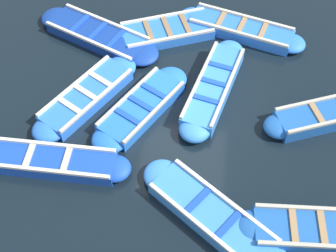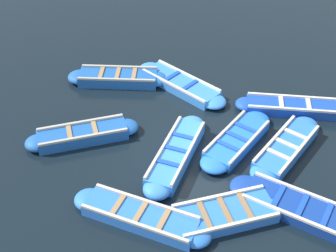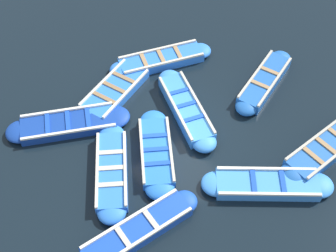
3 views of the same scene
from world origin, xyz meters
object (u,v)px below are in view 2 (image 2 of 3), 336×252
(boat_outer_left, at_px, (301,209))
(boat_drifting, at_px, (118,78))
(boat_centre, at_px, (140,217))
(boat_tucked, at_px, (176,154))
(boat_near_quay, at_px, (225,214))
(boat_alongside, at_px, (294,107))
(boat_bow_out, at_px, (83,135))
(boat_inner_gap, at_px, (181,84))
(boat_broadside, at_px, (237,141))
(boat_stern_in, at_px, (286,148))

(boat_outer_left, relative_size, boat_drifting, 1.08)
(boat_centre, distance_m, boat_tucked, 2.43)
(boat_near_quay, bearing_deg, boat_alongside, 65.24)
(boat_bow_out, bearing_deg, boat_inner_gap, 48.38)
(boat_outer_left, distance_m, boat_drifting, 7.86)
(boat_centre, xyz_separation_m, boat_broadside, (2.40, 3.18, -0.01))
(boat_outer_left, bearing_deg, boat_tucked, 153.84)
(boat_broadside, bearing_deg, boat_outer_left, -56.96)
(boat_alongside, height_order, boat_stern_in, boat_alongside)
(boat_inner_gap, bearing_deg, boat_drifting, 177.11)
(boat_stern_in, xyz_separation_m, boat_drifting, (-5.57, 3.05, 0.02))
(boat_outer_left, height_order, boat_bow_out, boat_bow_out)
(boat_near_quay, height_order, boat_broadside, boat_broadside)
(boat_inner_gap, height_order, boat_broadside, boat_inner_gap)
(boat_outer_left, height_order, boat_inner_gap, boat_inner_gap)
(boat_centre, bearing_deg, boat_drifting, 106.05)
(boat_near_quay, distance_m, boat_broadside, 2.88)
(boat_centre, bearing_deg, boat_tucked, 74.15)
(boat_stern_in, height_order, boat_drifting, boat_drifting)
(boat_stern_in, bearing_deg, boat_inner_gap, 138.80)
(boat_bow_out, bearing_deg, boat_near_quay, -31.02)
(boat_outer_left, relative_size, boat_alongside, 1.03)
(boat_centre, height_order, boat_alongside, boat_alongside)
(boat_drifting, height_order, boat_broadside, boat_drifting)
(boat_bow_out, bearing_deg, boat_centre, -52.69)
(boat_centre, height_order, boat_broadside, boat_centre)
(boat_bow_out, bearing_deg, boat_stern_in, 0.86)
(boat_outer_left, xyz_separation_m, boat_broadside, (-1.62, 2.49, 0.00))
(boat_bow_out, relative_size, boat_broadside, 1.05)
(boat_centre, distance_m, boat_outer_left, 4.08)
(boat_tucked, height_order, boat_inner_gap, boat_tucked)
(boat_inner_gap, bearing_deg, boat_alongside, -13.75)
(boat_outer_left, bearing_deg, boat_centre, -170.23)
(boat_near_quay, distance_m, boat_stern_in, 3.19)
(boat_near_quay, relative_size, boat_inner_gap, 1.03)
(boat_tucked, bearing_deg, boat_inner_gap, 92.95)
(boat_outer_left, distance_m, boat_tucked, 3.74)
(boat_centre, bearing_deg, boat_near_quay, 8.51)
(boat_outer_left, height_order, boat_stern_in, boat_stern_in)
(boat_bow_out, bearing_deg, boat_outer_left, -19.52)
(boat_alongside, xyz_separation_m, boat_stern_in, (-0.42, -2.01, -0.00))
(boat_alongside, relative_size, boat_stern_in, 1.13)
(boat_tucked, xyz_separation_m, boat_drifting, (-2.40, 3.70, -0.01))
(boat_inner_gap, relative_size, boat_drifting, 0.98)
(boat_tucked, xyz_separation_m, boat_bow_out, (-2.87, 0.56, -0.01))
(boat_tucked, bearing_deg, boat_outer_left, -26.16)
(boat_outer_left, distance_m, boat_near_quay, 1.96)
(boat_centre, relative_size, boat_near_quay, 1.04)
(boat_outer_left, bearing_deg, boat_stern_in, 94.62)
(boat_outer_left, bearing_deg, boat_near_quay, -168.88)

